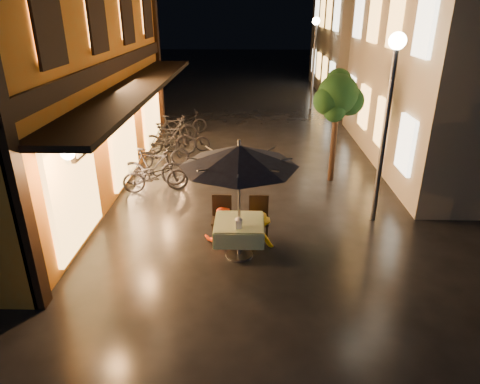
{
  "coord_description": "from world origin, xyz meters",
  "views": [
    {
      "loc": [
        0.06,
        -7.21,
        4.71
      ],
      "look_at": [
        -0.16,
        0.92,
        1.15
      ],
      "focal_mm": 32.0,
      "sensor_mm": 36.0,
      "label": 1
    }
  ],
  "objects_px": {
    "cafe_table": "(239,230)",
    "bicycle_0": "(155,175)",
    "streetlamp_near": "(390,97)",
    "patio_umbrella": "(239,156)",
    "table_lantern": "(239,222)",
    "person_yellow": "(259,213)",
    "person_orange": "(221,208)"
  },
  "relations": [
    {
      "from": "cafe_table",
      "to": "table_lantern",
      "type": "height_order",
      "value": "table_lantern"
    },
    {
      "from": "cafe_table",
      "to": "bicycle_0",
      "type": "bearing_deg",
      "value": 126.33
    },
    {
      "from": "cafe_table",
      "to": "patio_umbrella",
      "type": "xyz_separation_m",
      "value": [
        0.0,
        -0.0,
        1.56
      ]
    },
    {
      "from": "streetlamp_near",
      "to": "person_yellow",
      "type": "relative_size",
      "value": 2.99
    },
    {
      "from": "streetlamp_near",
      "to": "bicycle_0",
      "type": "height_order",
      "value": "streetlamp_near"
    },
    {
      "from": "person_orange",
      "to": "cafe_table",
      "type": "bearing_deg",
      "value": 124.86
    },
    {
      "from": "bicycle_0",
      "to": "person_yellow",
      "type": "bearing_deg",
      "value": -147.95
    },
    {
      "from": "patio_umbrella",
      "to": "table_lantern",
      "type": "xyz_separation_m",
      "value": [
        0.0,
        -0.28,
        -1.23
      ]
    },
    {
      "from": "patio_umbrella",
      "to": "person_yellow",
      "type": "bearing_deg",
      "value": 51.87
    },
    {
      "from": "streetlamp_near",
      "to": "patio_umbrella",
      "type": "distance_m",
      "value": 3.66
    },
    {
      "from": "streetlamp_near",
      "to": "cafe_table",
      "type": "height_order",
      "value": "streetlamp_near"
    },
    {
      "from": "streetlamp_near",
      "to": "patio_umbrella",
      "type": "bearing_deg",
      "value": -151.97
    },
    {
      "from": "cafe_table",
      "to": "person_orange",
      "type": "distance_m",
      "value": 0.73
    },
    {
      "from": "patio_umbrella",
      "to": "table_lantern",
      "type": "height_order",
      "value": "patio_umbrella"
    },
    {
      "from": "table_lantern",
      "to": "person_orange",
      "type": "relative_size",
      "value": 0.16
    },
    {
      "from": "patio_umbrella",
      "to": "person_orange",
      "type": "bearing_deg",
      "value": 124.8
    },
    {
      "from": "cafe_table",
      "to": "table_lantern",
      "type": "xyz_separation_m",
      "value": [
        0.0,
        -0.28,
        0.33
      ]
    },
    {
      "from": "person_orange",
      "to": "bicycle_0",
      "type": "relative_size",
      "value": 0.88
    },
    {
      "from": "streetlamp_near",
      "to": "patio_umbrella",
      "type": "xyz_separation_m",
      "value": [
        -3.16,
        -1.68,
        -0.77
      ]
    },
    {
      "from": "streetlamp_near",
      "to": "bicycle_0",
      "type": "distance_m",
      "value": 6.25
    },
    {
      "from": "cafe_table",
      "to": "table_lantern",
      "type": "relative_size",
      "value": 3.96
    },
    {
      "from": "streetlamp_near",
      "to": "person_orange",
      "type": "relative_size",
      "value": 2.72
    },
    {
      "from": "cafe_table",
      "to": "bicycle_0",
      "type": "distance_m",
      "value": 4.01
    },
    {
      "from": "streetlamp_near",
      "to": "table_lantern",
      "type": "bearing_deg",
      "value": -148.17
    },
    {
      "from": "patio_umbrella",
      "to": "bicycle_0",
      "type": "relative_size",
      "value": 1.39
    },
    {
      "from": "streetlamp_near",
      "to": "table_lantern",
      "type": "relative_size",
      "value": 16.92
    },
    {
      "from": "table_lantern",
      "to": "cafe_table",
      "type": "bearing_deg",
      "value": 90.0
    },
    {
      "from": "person_yellow",
      "to": "bicycle_0",
      "type": "xyz_separation_m",
      "value": [
        -2.77,
        2.73,
        -0.24
      ]
    },
    {
      "from": "streetlamp_near",
      "to": "cafe_table",
      "type": "bearing_deg",
      "value": -151.97
    },
    {
      "from": "table_lantern",
      "to": "streetlamp_near",
      "type": "bearing_deg",
      "value": 31.83
    },
    {
      "from": "patio_umbrella",
      "to": "person_yellow",
      "type": "distance_m",
      "value": 1.58
    },
    {
      "from": "cafe_table",
      "to": "person_yellow",
      "type": "xyz_separation_m",
      "value": [
        0.39,
        0.5,
        0.12
      ]
    }
  ]
}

